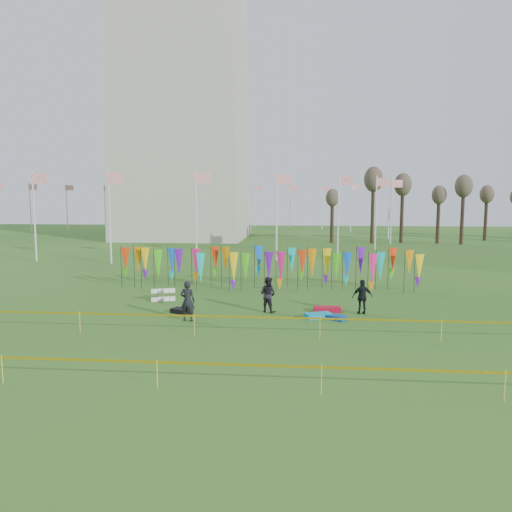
# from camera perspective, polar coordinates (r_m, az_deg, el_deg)

# --- Properties ---
(ground) EXTENTS (160.00, 160.00, 0.00)m
(ground) POSITION_cam_1_polar(r_m,az_deg,el_deg) (21.97, -0.89, -8.24)
(ground) COLOR #235417
(ground) RESTS_ON ground
(flagpole_ring) EXTENTS (57.40, 56.16, 8.00)m
(flagpole_ring) POSITION_cam_1_polar(r_m,az_deg,el_deg) (71.02, -8.01, 5.31)
(flagpole_ring) COLOR silver
(flagpole_ring) RESTS_ON ground
(banner_row) EXTENTS (18.64, 0.64, 2.52)m
(banner_row) POSITION_cam_1_polar(r_m,az_deg,el_deg) (30.71, 1.48, -0.83)
(banner_row) COLOR black
(banner_row) RESTS_ON ground
(caution_tape_near) EXTENTS (26.00, 0.02, 0.90)m
(caution_tape_near) POSITION_cam_1_polar(r_m,az_deg,el_deg) (20.52, -1.92, -7.08)
(caution_tape_near) COLOR #E0C904
(caution_tape_near) RESTS_ON ground
(caution_tape_far) EXTENTS (26.00, 0.02, 0.90)m
(caution_tape_far) POSITION_cam_1_polar(r_m,az_deg,el_deg) (14.99, -4.77, -12.35)
(caution_tape_far) COLOR #E0C904
(caution_tape_far) RESTS_ON ground
(box_kite) EXTENTS (0.66, 0.66, 0.73)m
(box_kite) POSITION_cam_1_polar(r_m,az_deg,el_deg) (27.79, -10.55, -4.40)
(box_kite) COLOR red
(box_kite) RESTS_ON ground
(person_left) EXTENTS (0.72, 0.55, 1.88)m
(person_left) POSITION_cam_1_polar(r_m,az_deg,el_deg) (23.22, -7.83, -5.10)
(person_left) COLOR black
(person_left) RESTS_ON ground
(person_mid) EXTENTS (1.01, 0.86, 1.77)m
(person_mid) POSITION_cam_1_polar(r_m,az_deg,el_deg) (24.78, 1.36, -4.42)
(person_mid) COLOR black
(person_mid) RESTS_ON ground
(person_right) EXTENTS (1.05, 0.66, 1.70)m
(person_right) POSITION_cam_1_polar(r_m,az_deg,el_deg) (24.89, 12.07, -4.59)
(person_right) COLOR black
(person_right) RESTS_ON ground
(kite_bag_turquoise) EXTENTS (1.38, 1.05, 0.25)m
(kite_bag_turquoise) POSITION_cam_1_polar(r_m,az_deg,el_deg) (23.84, 7.14, -6.78)
(kite_bag_turquoise) COLOR #0C8FB8
(kite_bag_turquoise) RESTS_ON ground
(kite_bag_blue) EXTENTS (1.13, 1.00, 0.21)m
(kite_bag_blue) POSITION_cam_1_polar(r_m,az_deg,el_deg) (23.69, 9.04, -6.95)
(kite_bag_blue) COLOR #09409D
(kite_bag_blue) RESTS_ON ground
(kite_bag_red) EXTENTS (1.35, 0.68, 0.24)m
(kite_bag_red) POSITION_cam_1_polar(r_m,az_deg,el_deg) (25.25, 8.14, -6.04)
(kite_bag_red) COLOR #B10B26
(kite_bag_red) RESTS_ON ground
(kite_bag_black) EXTENTS (1.16, 0.96, 0.23)m
(kite_bag_black) POSITION_cam_1_polar(r_m,az_deg,el_deg) (24.95, -8.50, -6.21)
(kite_bag_black) COLOR black
(kite_bag_black) RESTS_ON ground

